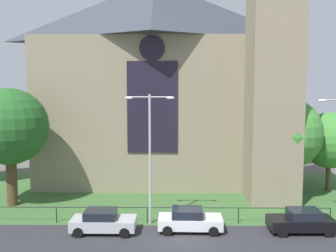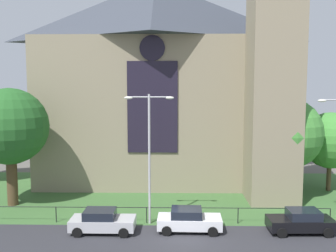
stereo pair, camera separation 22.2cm
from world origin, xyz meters
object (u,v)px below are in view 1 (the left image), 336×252
parked_car_white (189,220)px  parked_car_black (301,221)px  streetlamp_near (150,143)px  tree_left_near (9,127)px  parked_car_silver (103,221)px  tree_right_near (286,134)px  church_building (163,79)px  tree_right_far (330,140)px

parked_car_white → parked_car_black: 7.34m
streetlamp_near → parked_car_black: streetlamp_near is taller
tree_left_near → streetlamp_near: size_ratio=1.05×
streetlamp_near → parked_car_silver: 6.00m
tree_left_near → parked_car_black: size_ratio=2.22×
tree_right_near → parked_car_black: bearing=-98.7°
tree_right_near → parked_car_white: bearing=-137.2°
tree_left_near → streetlamp_near: 12.03m
church_building → streetlamp_near: church_building is taller
church_building → streetlamp_near: size_ratio=2.89×
tree_right_near → tree_left_near: size_ratio=0.91×
tree_left_near → parked_car_silver: bearing=-34.4°
tree_right_far → parked_car_silver: bearing=-151.0°
tree_left_near → tree_right_near: bearing=6.5°
tree_left_near → streetlamp_near: (11.32, -4.03, -0.67)m
parked_car_silver → parked_car_black: 13.01m
parked_car_silver → tree_right_far: bearing=29.4°
parked_car_black → parked_car_white: bearing=-2.4°
tree_right_near → streetlamp_near: size_ratio=0.95×
streetlamp_near → parked_car_silver: streetlamp_near is taller
church_building → tree_right_near: (10.69, -6.41, -4.77)m
tree_right_near → streetlamp_near: 13.03m
parked_car_white → parked_car_black: size_ratio=1.00×
tree_right_near → parked_car_black: (-1.24, -8.05, -4.76)m
church_building → tree_right_near: church_building is taller
tree_right_near → tree_right_far: (4.59, 2.16, -0.86)m
tree_right_far → streetlamp_near: size_ratio=0.80×
church_building → tree_left_near: bearing=-142.9°
tree_right_far → parked_car_white: size_ratio=1.70×
tree_right_near → streetlamp_near: (-11.25, -6.59, 0.15)m
tree_right_near → church_building: bearing=149.1°
tree_left_near → streetlamp_near: bearing=-19.6°
church_building → parked_car_silver: 17.85m
streetlamp_near → parked_car_white: (2.68, -1.35, -4.92)m
church_building → tree_right_near: bearing=-30.9°
tree_left_near → parked_car_white: 16.00m
parked_car_white → parked_car_black: same height
tree_left_near → parked_car_silver: (8.32, -5.70, -5.58)m
tree_left_near → parked_car_white: bearing=-21.0°
streetlamp_near → parked_car_white: streetlamp_near is taller
tree_left_near → parked_car_silver: size_ratio=2.23×
church_building → parked_car_black: (9.45, -14.46, -9.53)m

